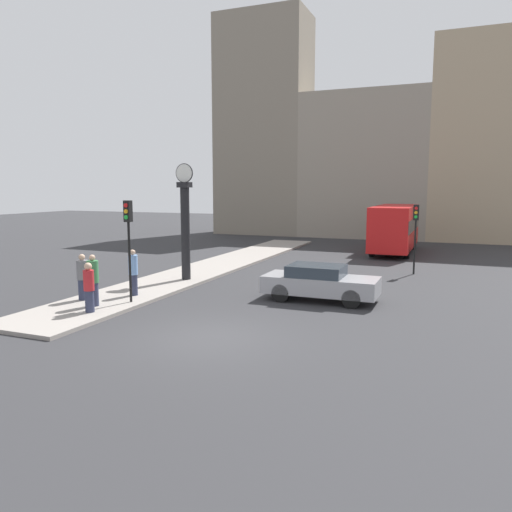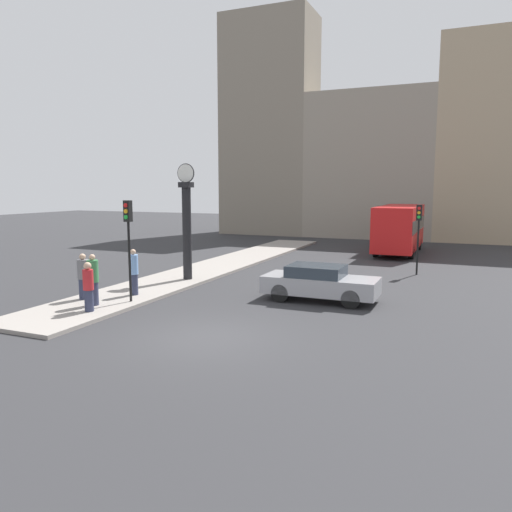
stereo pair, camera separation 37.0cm
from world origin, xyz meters
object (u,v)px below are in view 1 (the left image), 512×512
Objects in this scene: street_clock at (185,225)px; pedestrian_green_hoodie at (93,281)px; sedan_car at (320,282)px; pedestrian_blue_stripe at (133,272)px; pedestrian_red_top at (89,287)px; bus_distant at (395,226)px; pedestrian_grey_jacket at (83,277)px; traffic_light_near at (129,230)px; traffic_light_far at (416,224)px.

street_clock reaches higher than pedestrian_green_hoodie.
pedestrian_blue_stripe is (-6.74, -2.34, 0.31)m from sedan_car.
pedestrian_blue_stripe is (0.26, 1.98, -0.01)m from pedestrian_green_hoodie.
street_clock reaches higher than pedestrian_red_top.
bus_distant is 15.81m from street_clock.
pedestrian_grey_jacket is 1.85m from pedestrian_blue_stripe.
pedestrian_grey_jacket is (-1.43, -5.07, -1.62)m from street_clock.
traffic_light_near is 1.07× the size of traffic_light_far.
traffic_light_near reaches higher than sedan_car.
traffic_light_far is at bearing -76.62° from bus_distant.
traffic_light_far is 0.66× the size of street_clock.
pedestrian_green_hoodie is at bearing -148.34° from sedan_car.
pedestrian_blue_stripe is (-0.17, -3.72, -1.56)m from street_clock.
pedestrian_grey_jacket reaches higher than pedestrian_red_top.
sedan_car is 0.83× the size of street_clock.
bus_distant is at bearing 67.94° from pedestrian_green_hoodie.
bus_distant reaches higher than sedan_car.
sedan_car is at bearing 28.31° from traffic_light_near.
sedan_car is 8.22m from pedestrian_green_hoodie.
pedestrian_blue_stripe is (-9.56, -9.73, -1.45)m from traffic_light_far.
bus_distant reaches higher than pedestrian_grey_jacket.
bus_distant reaches higher than pedestrian_red_top.
street_clock reaches higher than bus_distant.
traffic_light_near is (-7.11, -18.60, 1.02)m from bus_distant.
sedan_car is at bearing 37.86° from pedestrian_red_top.
pedestrian_grey_jacket is (-10.82, -11.07, -1.50)m from traffic_light_far.
pedestrian_blue_stripe is at bearing -134.50° from traffic_light_far.
pedestrian_green_hoodie reaches higher than pedestrian_grey_jacket.
pedestrian_grey_jacket is 1.02× the size of pedestrian_red_top.
sedan_car is 7.14m from pedestrian_blue_stripe.
bus_distant is 21.69m from pedestrian_red_top.
traffic_light_near reaches higher than pedestrian_red_top.
bus_distant is at bearing 69.09° from traffic_light_near.
bus_distant reaches higher than pedestrian_blue_stripe.
bus_distant is 8.14m from traffic_light_far.
traffic_light_far reaches higher than sedan_car.
bus_distant is 4.24× the size of pedestrian_green_hoodie.
sedan_car is at bearing -110.89° from traffic_light_far.
traffic_light_near reaches higher than pedestrian_grey_jacket.
bus_distant is at bearing 69.84° from pedestrian_red_top.
bus_distant is 19.23m from pedestrian_blue_stripe.
bus_distant is at bearing 103.38° from traffic_light_far.
traffic_light_near is 2.59m from pedestrian_grey_jacket.
pedestrian_green_hoodie is 1.09× the size of pedestrian_red_top.
pedestrian_red_top is (0.47, -0.76, -0.06)m from pedestrian_green_hoodie.
pedestrian_blue_stripe reaches higher than pedestrian_grey_jacket.
pedestrian_blue_stripe is at bearing 120.39° from traffic_light_near.
pedestrian_red_top is (0.04, -6.46, -1.61)m from street_clock.
pedestrian_red_top is at bearing -142.14° from sedan_car.
traffic_light_far reaches higher than bus_distant.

